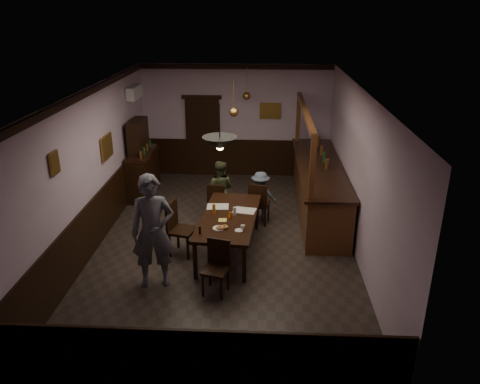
# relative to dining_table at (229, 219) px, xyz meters

# --- Properties ---
(room) EXTENTS (5.01, 8.01, 3.01)m
(room) POSITION_rel_dining_table_xyz_m (-0.12, 0.36, 0.81)
(room) COLOR #2D2621
(room) RESTS_ON ground
(dining_table) EXTENTS (1.18, 2.28, 0.75)m
(dining_table) POSITION_rel_dining_table_xyz_m (0.00, 0.00, 0.00)
(dining_table) COLOR black
(dining_table) RESTS_ON ground
(chair_far_left) EXTENTS (0.45, 0.45, 0.88)m
(chair_far_left) POSITION_rel_dining_table_xyz_m (-0.35, 1.31, -0.20)
(chair_far_left) COLOR black
(chair_far_left) RESTS_ON ground
(chair_far_right) EXTENTS (0.49, 0.49, 0.94)m
(chair_far_right) POSITION_rel_dining_table_xyz_m (0.54, 1.23, -0.17)
(chair_far_right) COLOR black
(chair_far_right) RESTS_ON ground
(chair_near) EXTENTS (0.48, 0.48, 0.90)m
(chair_near) POSITION_rel_dining_table_xyz_m (-0.10, -1.32, -0.19)
(chair_near) COLOR black
(chair_near) RESTS_ON ground
(chair_side) EXTENTS (0.55, 0.55, 1.04)m
(chair_side) POSITION_rel_dining_table_xyz_m (-0.95, -0.11, -0.12)
(chair_side) COLOR black
(chair_side) RESTS_ON ground
(person_standing) EXTENTS (0.79, 0.61, 1.95)m
(person_standing) POSITION_rel_dining_table_xyz_m (-1.15, -1.16, 0.29)
(person_standing) COLOR #575864
(person_standing) RESTS_ON ground
(person_seated_left) EXTENTS (0.70, 0.59, 1.30)m
(person_seated_left) POSITION_rel_dining_table_xyz_m (-0.32, 1.58, -0.04)
(person_seated_left) COLOR #3F462A
(person_seated_left) RESTS_ON ground
(person_seated_right) EXTENTS (0.71, 0.42, 1.09)m
(person_seated_right) POSITION_rel_dining_table_xyz_m (0.58, 1.51, -0.14)
(person_seated_right) COLOR slate
(person_seated_right) RESTS_ON ground
(newspaper_left) EXTENTS (0.44, 0.32, 0.01)m
(newspaper_left) POSITION_rel_dining_table_xyz_m (-0.24, 0.40, 0.07)
(newspaper_left) COLOR silver
(newspaper_left) RESTS_ON dining_table
(newspaper_right) EXTENTS (0.47, 0.37, 0.01)m
(newspaper_right) POSITION_rel_dining_table_xyz_m (0.28, 0.24, 0.07)
(newspaper_right) COLOR silver
(newspaper_right) RESTS_ON dining_table
(napkin) EXTENTS (0.16, 0.16, 0.00)m
(napkin) POSITION_rel_dining_table_xyz_m (-0.10, -0.20, 0.07)
(napkin) COLOR #F4E75A
(napkin) RESTS_ON dining_table
(saucer) EXTENTS (0.15, 0.15, 0.01)m
(saucer) POSITION_rel_dining_table_xyz_m (0.22, -0.61, 0.07)
(saucer) COLOR white
(saucer) RESTS_ON dining_table
(coffee_cup) EXTENTS (0.09, 0.09, 0.07)m
(coffee_cup) POSITION_rel_dining_table_xyz_m (0.29, -0.56, 0.11)
(coffee_cup) COLOR white
(coffee_cup) RESTS_ON saucer
(pastry_plate) EXTENTS (0.22, 0.22, 0.01)m
(pastry_plate) POSITION_rel_dining_table_xyz_m (-0.14, -0.54, 0.07)
(pastry_plate) COLOR white
(pastry_plate) RESTS_ON dining_table
(pastry_ring_a) EXTENTS (0.13, 0.13, 0.04)m
(pastry_ring_a) POSITION_rel_dining_table_xyz_m (-0.11, -0.58, 0.10)
(pastry_ring_a) COLOR #C68C47
(pastry_ring_a) RESTS_ON pastry_plate
(pastry_ring_b) EXTENTS (0.13, 0.13, 0.04)m
(pastry_ring_b) POSITION_rel_dining_table_xyz_m (-0.04, -0.54, 0.10)
(pastry_ring_b) COLOR #C68C47
(pastry_ring_b) RESTS_ON pastry_plate
(soda_can) EXTENTS (0.07, 0.07, 0.12)m
(soda_can) POSITION_rel_dining_table_xyz_m (0.04, -0.11, 0.12)
(soda_can) COLOR orange
(soda_can) RESTS_ON dining_table
(beer_glass) EXTENTS (0.06, 0.06, 0.20)m
(beer_glass) POSITION_rel_dining_table_xyz_m (-0.28, 0.06, 0.16)
(beer_glass) COLOR #BF721E
(beer_glass) RESTS_ON dining_table
(water_glass) EXTENTS (0.06, 0.06, 0.15)m
(water_glass) POSITION_rel_dining_table_xyz_m (0.11, 0.05, 0.14)
(water_glass) COLOR silver
(water_glass) RESTS_ON dining_table
(pepper_mill) EXTENTS (0.04, 0.04, 0.14)m
(pepper_mill) POSITION_rel_dining_table_xyz_m (-0.44, -0.75, 0.13)
(pepper_mill) COLOR black
(pepper_mill) RESTS_ON dining_table
(sideboard) EXTENTS (0.51, 1.42, 1.88)m
(sideboard) POSITION_rel_dining_table_xyz_m (-2.33, 2.78, 0.07)
(sideboard) COLOR black
(sideboard) RESTS_ON ground
(bar_counter) EXTENTS (0.98, 4.21, 2.36)m
(bar_counter) POSITION_rel_dining_table_xyz_m (1.88, 1.96, -0.09)
(bar_counter) COLOR #482513
(bar_counter) RESTS_ON ground
(door_back) EXTENTS (0.90, 0.06, 2.10)m
(door_back) POSITION_rel_dining_table_xyz_m (-1.02, 4.31, 0.36)
(door_back) COLOR black
(door_back) RESTS_ON ground
(ac_unit) EXTENTS (0.20, 0.85, 0.30)m
(ac_unit) POSITION_rel_dining_table_xyz_m (-2.50, 3.26, 1.76)
(ac_unit) COLOR white
(ac_unit) RESTS_ON ground
(picture_left_small) EXTENTS (0.04, 0.28, 0.36)m
(picture_left_small) POSITION_rel_dining_table_xyz_m (-2.58, -1.24, 1.46)
(picture_left_small) COLOR olive
(picture_left_small) RESTS_ON ground
(picture_left_large) EXTENTS (0.04, 0.62, 0.48)m
(picture_left_large) POSITION_rel_dining_table_xyz_m (-2.58, 1.16, 1.01)
(picture_left_large) COLOR olive
(picture_left_large) RESTS_ON ground
(picture_back) EXTENTS (0.55, 0.04, 0.42)m
(picture_back) POSITION_rel_dining_table_xyz_m (0.78, 4.32, 1.11)
(picture_back) COLOR olive
(picture_back) RESTS_ON ground
(pendant_iron) EXTENTS (0.56, 0.56, 0.74)m
(pendant_iron) POSITION_rel_dining_table_xyz_m (-0.07, -0.80, 1.69)
(pendant_iron) COLOR black
(pendant_iron) RESTS_ON ground
(pendant_brass_mid) EXTENTS (0.20, 0.20, 0.81)m
(pendant_brass_mid) POSITION_rel_dining_table_xyz_m (-0.02, 1.84, 1.61)
(pendant_brass_mid) COLOR #BF8C3F
(pendant_brass_mid) RESTS_ON ground
(pendant_brass_far) EXTENTS (0.20, 0.20, 0.81)m
(pendant_brass_far) POSITION_rel_dining_table_xyz_m (0.18, 3.70, 1.61)
(pendant_brass_far) COLOR #BF8C3F
(pendant_brass_far) RESTS_ON ground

